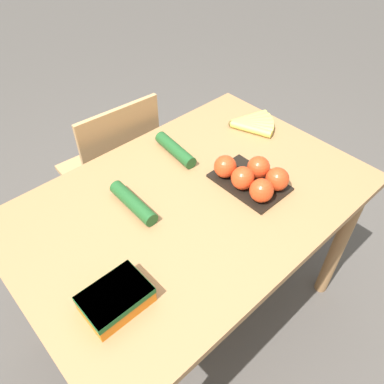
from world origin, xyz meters
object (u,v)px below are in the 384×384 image
object	(u,v)px
chair	(115,172)
cucumber_near	(175,150)
tomato_pack	(252,177)
carrot_bag	(116,298)
cucumber_far	(133,203)
banana_bunch	(251,124)

from	to	relation	value
chair	cucumber_near	xyz separation A→B (m)	(0.07, -0.39, 0.33)
tomato_pack	carrot_bag	distance (m)	0.63
cucumber_far	chair	bearing A→B (deg)	66.61
carrot_bag	banana_bunch	bearing A→B (deg)	19.10
chair	tomato_pack	xyz separation A→B (m)	(0.15, -0.72, 0.35)
tomato_pack	cucumber_near	distance (m)	0.34
banana_bunch	tomato_pack	xyz separation A→B (m)	(-0.29, -0.25, 0.03)
banana_bunch	carrot_bag	world-z (taller)	carrot_bag
banana_bunch	cucumber_far	bearing A→B (deg)	-175.53
carrot_bag	cucumber_near	size ratio (longest dim) A/B	0.81
cucumber_near	carrot_bag	bearing A→B (deg)	-144.37
chair	carrot_bag	distance (m)	0.98
chair	cucumber_far	world-z (taller)	chair
chair	carrot_bag	bearing A→B (deg)	62.15
chair	cucumber_near	bearing A→B (deg)	103.91
chair	cucumber_near	world-z (taller)	chair
tomato_pack	banana_bunch	bearing A→B (deg)	41.20
banana_bunch	cucumber_near	xyz separation A→B (m)	(-0.37, 0.07, 0.01)
carrot_bag	cucumber_far	xyz separation A→B (m)	(0.25, 0.27, -0.01)
banana_bunch	tomato_pack	bearing A→B (deg)	-138.80
cucumber_near	cucumber_far	world-z (taller)	same
carrot_bag	cucumber_far	bearing A→B (deg)	46.72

